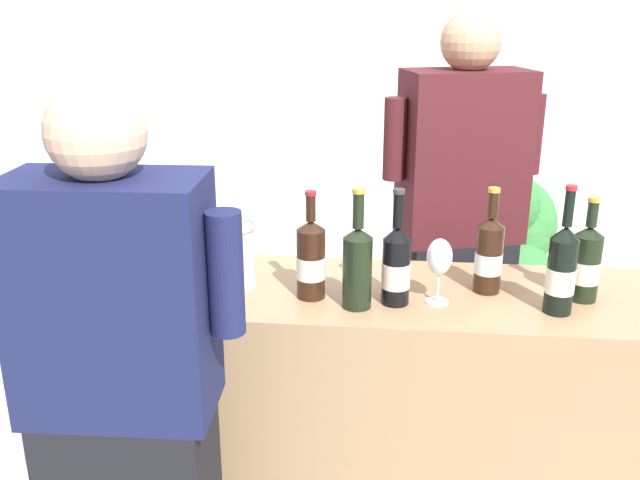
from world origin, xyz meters
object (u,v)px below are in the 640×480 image
wine_bottle_7 (562,270)px  person_guest (127,430)px  ice_bucket (223,254)px  wine_bottle_8 (396,265)px  person_server (456,254)px  wine_bottle_1 (139,233)px  potted_shrub (493,242)px  wine_bottle_5 (357,264)px  wine_bottle_6 (111,242)px  wine_bottle_2 (586,263)px  wine_bottle_4 (89,256)px  wine_glass (439,259)px  wine_bottle_0 (489,254)px  wine_bottle_3 (311,259)px

wine_bottle_7 → person_guest: bearing=-158.3°
ice_bucket → wine_bottle_8: bearing=-8.9°
wine_bottle_7 → person_server: size_ratio=0.21×
wine_bottle_1 → potted_shrub: wine_bottle_1 is taller
wine_bottle_7 → person_server: (-0.21, 0.73, -0.23)m
wine_bottle_5 → wine_bottle_6: size_ratio=0.97×
wine_bottle_7 → ice_bucket: (-0.96, 0.10, -0.03)m
wine_bottle_2 → person_server: (-0.30, 0.63, -0.22)m
wine_bottle_7 → wine_bottle_2: bearing=47.2°
wine_bottle_1 → potted_shrub: 1.59m
wine_bottle_4 → person_guest: person_guest is taller
wine_bottle_8 → potted_shrub: size_ratio=0.29×
wine_glass → person_guest: size_ratio=0.12×
wine_bottle_5 → person_guest: person_guest is taller
person_guest → potted_shrub: size_ratio=1.42×
wine_bottle_0 → wine_bottle_7: 0.22m
wine_bottle_2 → wine_bottle_7: bearing=-132.8°
wine_bottle_4 → wine_bottle_8: bearing=3.6°
wine_bottle_2 → wine_glass: (-0.41, -0.07, 0.02)m
wine_bottle_5 → ice_bucket: size_ratio=1.65×
wine_bottle_2 → potted_shrub: bearing=95.6°
wine_bottle_7 → ice_bucket: 0.96m
wine_bottle_1 → wine_bottle_4: bearing=-102.2°
wine_bottle_1 → wine_bottle_3: wine_bottle_3 is taller
wine_bottle_0 → wine_bottle_5: 0.40m
wine_bottle_0 → wine_bottle_3: wine_bottle_3 is taller
wine_bottle_4 → potted_shrub: (1.30, 1.19, -0.32)m
wine_bottle_1 → wine_bottle_6: size_ratio=0.88×
wine_bottle_5 → ice_bucket: bearing=163.8°
wine_bottle_0 → wine_glass: bearing=-146.6°
person_server → person_guest: (-0.87, -1.16, -0.06)m
wine_bottle_6 → wine_bottle_7: size_ratio=0.98×
wine_bottle_3 → person_server: (0.48, 0.70, -0.22)m
wine_bottle_4 → wine_bottle_8: size_ratio=1.01×
wine_bottle_4 → wine_bottle_6: wine_bottle_6 is taller
wine_bottle_1 → wine_bottle_2: 1.35m
wine_bottle_2 → wine_bottle_3: size_ratio=0.96×
wine_bottle_4 → wine_bottle_6: size_ratio=0.96×
wine_bottle_3 → potted_shrub: (0.67, 1.12, -0.31)m
wine_bottle_0 → person_guest: bearing=-148.3°
wine_bottle_1 → wine_bottle_3: 0.60m
wine_bottle_3 → wine_bottle_6: size_ratio=0.90×
wine_bottle_0 → wine_bottle_6: 1.11m
wine_bottle_4 → wine_glass: 0.99m
wine_bottle_8 → person_server: person_server is taller
wine_bottle_0 → wine_bottle_4: bearing=-171.6°
ice_bucket → person_server: bearing=40.2°
wine_bottle_3 → potted_shrub: wine_bottle_3 is taller
wine_bottle_5 → person_guest: bearing=-142.4°
wine_glass → potted_shrub: bearing=74.5°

